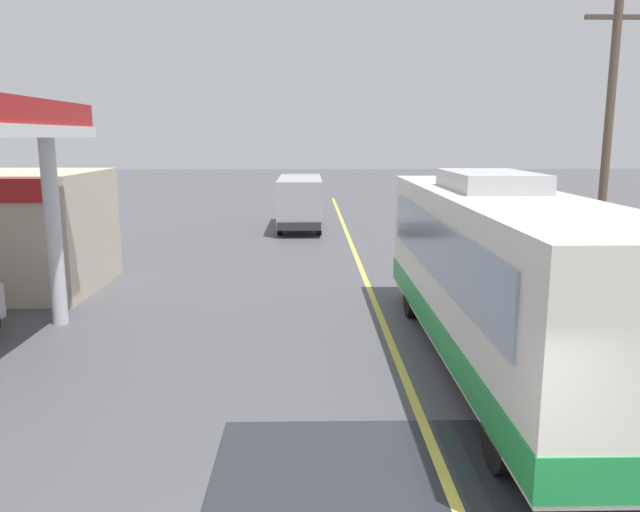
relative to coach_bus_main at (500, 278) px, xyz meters
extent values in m
plane|color=#4C4C51|center=(-1.88, 12.94, -1.72)|extent=(120.00, 120.00, 0.00)
cube|color=#D8CC4C|center=(-1.88, 7.94, -1.72)|extent=(0.16, 50.00, 0.01)
cube|color=silver|center=(0.00, 0.01, 0.16)|extent=(2.50, 11.00, 2.90)
cube|color=#1E8C3F|center=(0.00, 0.01, -0.94)|extent=(2.54, 11.04, 0.56)
cube|color=#8C9EAD|center=(-1.27, 0.01, 0.61)|extent=(0.06, 9.35, 1.10)
cube|color=#8C9EAD|center=(1.27, 0.01, 0.61)|extent=(0.06, 9.35, 1.10)
cube|color=#B2B2B7|center=(0.00, 1.01, 1.79)|extent=(1.60, 2.80, 0.36)
cylinder|color=black|center=(-1.10, -3.89, -1.22)|extent=(0.30, 1.00, 1.00)
cylinder|color=black|center=(-1.10, 3.31, -1.22)|extent=(0.30, 1.00, 1.00)
cylinder|color=black|center=(1.10, 3.31, -1.22)|extent=(0.30, 1.00, 1.00)
cylinder|color=silver|center=(-9.56, 2.87, 0.58)|extent=(0.36, 0.36, 4.60)
cube|color=#A5A5AD|center=(-4.05, 18.24, -0.33)|extent=(2.00, 6.00, 2.10)
cube|color=#8C9EAD|center=(-4.05, 18.24, 0.07)|extent=(2.04, 5.10, 0.80)
cube|color=#2D2D33|center=(-4.05, 15.19, -1.18)|extent=(1.90, 0.16, 0.36)
cylinder|color=black|center=(-4.93, 16.24, -1.34)|extent=(0.22, 0.76, 0.76)
cylinder|color=black|center=(-3.17, 16.24, -1.34)|extent=(0.22, 0.76, 0.76)
cylinder|color=black|center=(-4.93, 20.24, -1.34)|extent=(0.22, 0.76, 0.76)
cylinder|color=black|center=(-3.17, 20.24, -1.34)|extent=(0.22, 0.76, 0.76)
cylinder|color=brown|center=(4.80, 6.21, 2.37)|extent=(0.24, 0.24, 8.17)
cube|color=#4C3D33|center=(4.80, 6.21, 5.85)|extent=(1.80, 0.12, 0.12)
camera|label=1|loc=(-3.66, -11.47, 2.67)|focal=34.89mm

